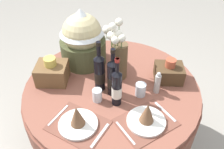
{
  "coord_description": "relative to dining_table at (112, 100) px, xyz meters",
  "views": [
    {
      "loc": [
        0.06,
        -1.27,
        1.91
      ],
      "look_at": [
        0.0,
        0.03,
        0.83
      ],
      "focal_mm": 38.09,
      "sensor_mm": 36.0,
      "label": 1
    }
  ],
  "objects": [
    {
      "name": "flower_vase",
      "position": [
        0.04,
        0.11,
        0.34
      ],
      "size": [
        0.18,
        0.22,
        0.44
      ],
      "color": "brown",
      "rests_on": "dining_table"
    },
    {
      "name": "place_setting_right",
      "position": [
        0.23,
        -0.33,
        0.19
      ],
      "size": [
        0.43,
        0.41,
        0.16
      ],
      "color": "brown",
      "rests_on": "dining_table"
    },
    {
      "name": "dining_table",
      "position": [
        0.0,
        0.0,
        0.0
      ],
      "size": [
        1.29,
        1.29,
        0.75
      ],
      "color": "brown",
      "rests_on": "ground"
    },
    {
      "name": "ground",
      "position": [
        0.0,
        0.0,
        -0.61
      ],
      "size": [
        8.0,
        8.0,
        0.0
      ],
      "primitive_type": "plane",
      "color": "#9E998E"
    },
    {
      "name": "wine_bottle_left",
      "position": [
        -0.08,
        -0.03,
        0.29
      ],
      "size": [
        0.08,
        0.08,
        0.38
      ],
      "color": "black",
      "rests_on": "dining_table"
    },
    {
      "name": "woven_basket_side_left",
      "position": [
        -0.43,
        0.04,
        0.22
      ],
      "size": [
        0.22,
        0.19,
        0.2
      ],
      "color": "brown",
      "rests_on": "dining_table"
    },
    {
      "name": "woven_basket_side_right",
      "position": [
        0.41,
        0.09,
        0.21
      ],
      "size": [
        0.2,
        0.16,
        0.18
      ],
      "color": "#47331E",
      "rests_on": "dining_table"
    },
    {
      "name": "wine_bottle_right",
      "position": [
        0.04,
        -0.17,
        0.28
      ],
      "size": [
        0.07,
        0.07,
        0.36
      ],
      "color": "black",
      "rests_on": "dining_table"
    },
    {
      "name": "tumbler_near_left",
      "position": [
        -0.09,
        -0.15,
        0.19
      ],
      "size": [
        0.07,
        0.07,
        0.09
      ],
      "primitive_type": "cylinder",
      "color": "silver",
      "rests_on": "dining_table"
    },
    {
      "name": "pepper_mill",
      "position": [
        0.31,
        -0.05,
        0.22
      ],
      "size": [
        0.04,
        0.04,
        0.17
      ],
      "color": "#B7B2AD",
      "rests_on": "dining_table"
    },
    {
      "name": "tumbler_mid",
      "position": [
        0.2,
        -0.08,
        0.19
      ],
      "size": [
        0.07,
        0.07,
        0.09
      ],
      "primitive_type": "cylinder",
      "color": "silver",
      "rests_on": "dining_table"
    },
    {
      "name": "wine_bottle_centre",
      "position": [
        0.01,
        -0.07,
        0.28
      ],
      "size": [
        0.08,
        0.08,
        0.36
      ],
      "color": "black",
      "rests_on": "dining_table"
    },
    {
      "name": "place_setting_left",
      "position": [
        -0.19,
        -0.37,
        0.19
      ],
      "size": [
        0.42,
        0.39,
        0.16
      ],
      "color": "brown",
      "rests_on": "dining_table"
    },
    {
      "name": "gift_tub_back_left",
      "position": [
        -0.24,
        0.3,
        0.38
      ],
      "size": [
        0.36,
        0.36,
        0.46
      ],
      "color": "#474C2D",
      "rests_on": "dining_table"
    }
  ]
}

